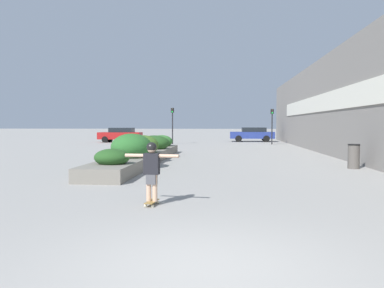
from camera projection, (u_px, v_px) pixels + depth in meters
The scene contains 10 objects.
ground_plane at pixel (205, 269), 4.91m from camera, with size 300.00×300.00×0.00m, color gray.
building_wall_right at pixel (330, 105), 23.39m from camera, with size 0.67×45.06×6.24m.
planter_box at pixel (144, 151), 18.74m from camera, with size 1.83×13.99×1.50m.
skateboard at pixel (152, 202), 8.76m from camera, with size 0.28×0.62×0.10m.
skateboarder at pixel (152, 166), 8.72m from camera, with size 1.29×0.24×1.39m.
trash_bin at pixel (354, 156), 15.95m from camera, with size 0.50×0.50×1.05m.
car_leftmost at pixel (252, 134), 40.68m from camera, with size 4.74×1.94×1.55m.
car_center_left at pixel (121, 135), 39.34m from camera, with size 4.45×1.84×1.53m.
traffic_light_left at pixel (172, 119), 35.67m from camera, with size 0.28×0.30×3.46m.
traffic_light_right at pixel (272, 120), 35.12m from camera, with size 0.28×0.30×3.33m.
Camera 1 is at (0.25, -4.82, 1.90)m, focal length 35.00 mm.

